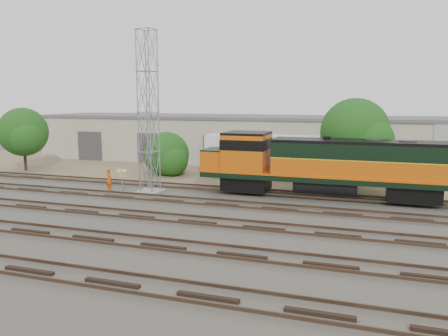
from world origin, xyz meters
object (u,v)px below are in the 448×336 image
(locomotive, at_px, (321,164))
(signal_tower, at_px, (148,115))
(worker, at_px, (109,180))
(semi_trailer, at_px, (279,152))

(locomotive, height_order, signal_tower, signal_tower)
(locomotive, height_order, worker, locomotive)
(locomotive, distance_m, signal_tower, 13.36)
(worker, height_order, semi_trailer, semi_trailer)
(signal_tower, bearing_deg, worker, -175.55)
(signal_tower, bearing_deg, locomotive, 10.39)
(locomotive, height_order, semi_trailer, locomotive)
(signal_tower, relative_size, worker, 6.83)
(locomotive, relative_size, worker, 10.30)
(signal_tower, distance_m, worker, 6.16)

